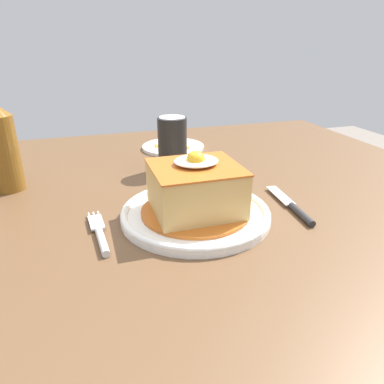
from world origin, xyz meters
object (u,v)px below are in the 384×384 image
knife (295,208)px  beer_bottle_amber (0,142)px  soda_can (172,144)px  side_plate_fries (173,147)px  fork (100,235)px  main_plate (195,213)px

knife → beer_bottle_amber: bearing=152.0°
soda_can → side_plate_fries: (0.04, 0.17, -0.06)m
fork → side_plate_fries: 0.49m
main_plate → soda_can: 0.25m
main_plate → knife: main_plate is taller
knife → beer_bottle_amber: size_ratio=0.62×
main_plate → knife: size_ratio=1.54×
fork → knife: 0.34m
knife → beer_bottle_amber: (-0.50, 0.26, 0.09)m
beer_bottle_amber → soda_can: bearing=2.0°
fork → side_plate_fries: size_ratio=0.83×
fork → beer_bottle_amber: 0.32m
soda_can → beer_bottle_amber: 0.35m
knife → side_plate_fries: size_ratio=0.98×
main_plate → fork: size_ratio=1.80×
main_plate → beer_bottle_amber: size_ratio=0.96×
soda_can → side_plate_fries: soda_can is taller
beer_bottle_amber → side_plate_fries: bearing=24.7°
knife → soda_can: bearing=118.7°
side_plate_fries → beer_bottle_amber: bearing=-155.3°
soda_can → beer_bottle_amber: size_ratio=0.47×
side_plate_fries → soda_can: bearing=-104.7°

